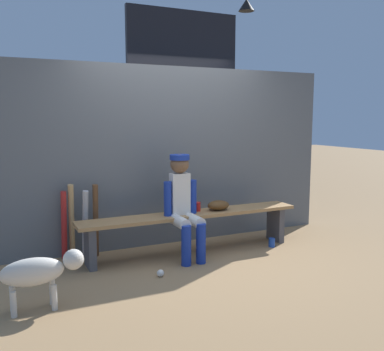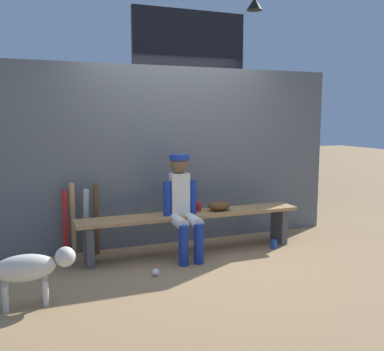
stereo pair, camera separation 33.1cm
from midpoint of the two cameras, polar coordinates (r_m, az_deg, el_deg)
The scene contains 14 objects.
ground_plane at distance 5.27m, azimuth -1.82°, elevation -10.20°, with size 30.00×30.00×0.00m, color #9E7A51.
chainlink_fence at distance 5.51m, azimuth -3.98°, elevation 2.56°, with size 4.41×0.03×2.26m, color #595E63.
dugout_bench at distance 5.17m, azimuth -1.84°, elevation -6.12°, with size 2.74×0.36×0.49m.
player_seated at distance 4.94m, azimuth -3.02°, elevation -3.53°, with size 0.41×0.55×1.20m.
baseball_glove at distance 5.28m, azimuth 1.73°, elevation -3.98°, with size 0.28×0.20×0.12m, color #593819.
bat_wood_dark at distance 5.16m, azimuth -14.47°, elevation -5.85°, with size 0.06×0.06×0.86m, color brown.
bat_aluminum_silver at distance 5.17m, azimuth -15.78°, elevation -6.21°, with size 0.06×0.06×0.81m, color #B7B7BC.
bat_wood_tan at distance 5.18m, azimuth -17.46°, elevation -5.82°, with size 0.06×0.06×0.88m, color tan.
bat_aluminum_red at distance 5.16m, azimuth -18.40°, elevation -6.34°, with size 0.06×0.06×0.80m, color #B22323.
baseball at distance 4.54m, azimuth -6.34°, elevation -12.77°, with size 0.07×0.07×0.07m, color white.
cup_on_ground at distance 5.54m, azimuth 8.85°, elevation -8.80°, with size 0.08×0.08×0.11m, color #1E47AD.
cup_on_bench at distance 5.22m, azimuth -1.12°, elevation -4.17°, with size 0.08×0.08×0.11m, color red.
scoreboard at distance 6.49m, azimuth -2.18°, elevation 14.08°, with size 1.98×0.27×3.39m.
dog at distance 3.98m, azimuth -21.90°, elevation -11.75°, with size 0.84×0.20×0.49m.
Camera 1 is at (-2.13, -4.54, 1.63)m, focal length 40.21 mm.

